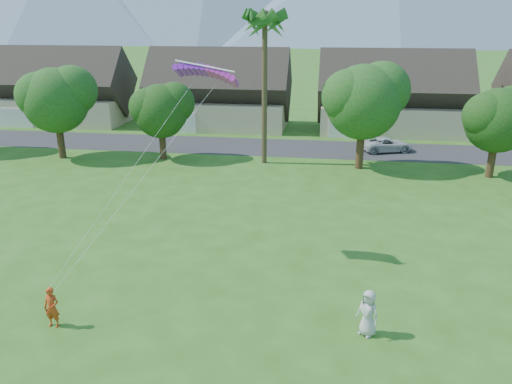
% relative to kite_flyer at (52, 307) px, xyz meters
% --- Properties ---
extents(street, '(90.00, 7.00, 0.01)m').
position_rel_kite_flyer_xyz_m(street, '(7.26, 30.70, -0.86)').
color(street, '#2D2D30').
rests_on(street, ground).
extents(kite_flyer, '(0.63, 0.42, 1.73)m').
position_rel_kite_flyer_xyz_m(kite_flyer, '(0.00, 0.00, 0.00)').
color(kite_flyer, '#C23E16').
rests_on(kite_flyer, ground).
extents(watcher, '(1.11, 1.06, 1.92)m').
position_rel_kite_flyer_xyz_m(watcher, '(12.45, 1.28, 0.09)').
color(watcher, '#B8B8B4').
rests_on(watcher, ground).
extents(parked_car, '(5.16, 3.53, 1.31)m').
position_rel_kite_flyer_xyz_m(parked_car, '(16.08, 30.70, -0.21)').
color(parked_car, silver).
rests_on(parked_car, ground).
extents(houses_row, '(72.75, 8.19, 8.86)m').
position_rel_kite_flyer_xyz_m(houses_row, '(7.75, 39.70, 2.58)').
color(houses_row, beige).
rests_on(houses_row, ground).
extents(tree_row, '(62.27, 6.67, 8.45)m').
position_rel_kite_flyer_xyz_m(tree_row, '(6.12, 24.62, 4.02)').
color(tree_row, '#47301C').
rests_on(tree_row, ground).
extents(fan_palm, '(3.00, 3.00, 13.80)m').
position_rel_kite_flyer_xyz_m(fan_palm, '(5.26, 25.20, 10.94)').
color(fan_palm, '#4C3D26').
rests_on(fan_palm, ground).
extents(parafoil_kite, '(3.13, 1.14, 0.50)m').
position_rel_kite_flyer_xyz_m(parafoil_kite, '(4.77, 7.73, 8.55)').
color(parafoil_kite, purple).
rests_on(parafoil_kite, ground).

